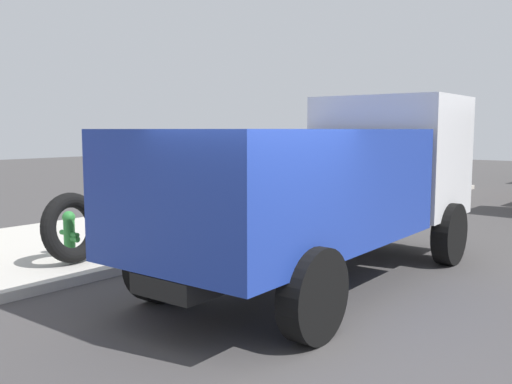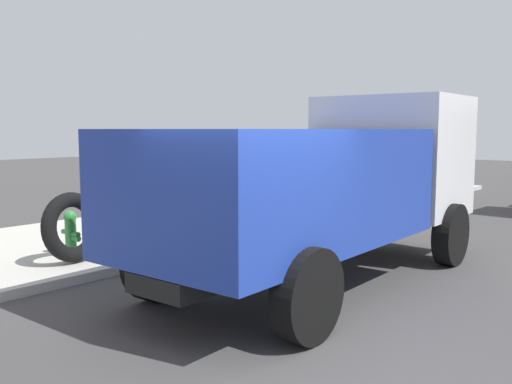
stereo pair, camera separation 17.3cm
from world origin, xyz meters
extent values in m
plane|color=#423F3F|center=(0.00, 0.00, 0.00)|extent=(80.00, 80.00, 0.00)
cube|color=#BCB7AD|center=(0.00, 6.50, 0.07)|extent=(36.00, 5.00, 0.15)
cylinder|color=#2D8438|center=(0.57, 5.38, 0.46)|extent=(0.20, 0.20, 0.63)
sphere|color=#2D8438|center=(0.57, 5.38, 0.84)|extent=(0.23, 0.23, 0.23)
cylinder|color=#2D8438|center=(0.57, 5.20, 0.54)|extent=(0.09, 0.16, 0.09)
cylinder|color=#2D8438|center=(0.57, 5.56, 0.54)|extent=(0.09, 0.16, 0.09)
cylinder|color=#2D8438|center=(0.57, 5.20, 0.46)|extent=(0.11, 0.16, 0.11)
torus|color=black|center=(0.27, 4.80, 0.76)|extent=(1.23, 0.56, 1.21)
cube|color=#1E3899|center=(1.41, 1.24, 1.60)|extent=(4.90, 2.69, 1.60)
cube|color=silver|center=(5.01, 1.38, 1.90)|extent=(2.10, 2.58, 2.20)
cube|color=black|center=(2.51, 1.28, 0.67)|extent=(7.03, 1.18, 0.24)
cylinder|color=black|center=(4.76, 2.62, 0.55)|extent=(1.11, 0.34, 1.10)
cylinder|color=black|center=(4.86, 0.12, 0.55)|extent=(1.11, 0.34, 1.10)
cylinder|color=black|center=(0.17, 2.44, 0.55)|extent=(1.11, 0.34, 1.10)
cylinder|color=black|center=(0.27, -0.06, 0.55)|extent=(1.11, 0.34, 1.10)
camera|label=1|loc=(-4.77, -3.41, 2.40)|focal=38.77mm
camera|label=2|loc=(-4.66, -3.54, 2.40)|focal=38.77mm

